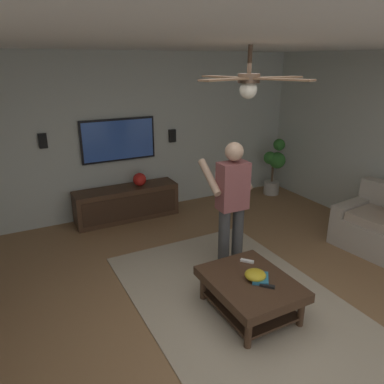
{
  "coord_description": "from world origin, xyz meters",
  "views": [
    {
      "loc": [
        -2.47,
        1.77,
        2.52
      ],
      "look_at": [
        0.83,
        0.03,
        1.18
      ],
      "focal_mm": 34.41,
      "sensor_mm": 36.0,
      "label": 1
    }
  ],
  "objects_px": {
    "person_standing": "(232,199)",
    "book": "(260,278)",
    "remote_black": "(267,286)",
    "wall_speaker_right": "(43,141)",
    "media_console": "(127,203)",
    "remote_white": "(247,261)",
    "wall_speaker_left": "(172,136)",
    "coffee_table": "(250,288)",
    "vase_round": "(140,179)",
    "tv": "(118,140)",
    "potted_plant_tall": "(274,166)",
    "bowl": "(255,275)",
    "ceiling_fan": "(250,82)"
  },
  "relations": [
    {
      "from": "book",
      "to": "remote_black",
      "type": "bearing_deg",
      "value": 30.03
    },
    {
      "from": "wall_speaker_left",
      "to": "book",
      "type": "bearing_deg",
      "value": 170.6
    },
    {
      "from": "media_console",
      "to": "ceiling_fan",
      "type": "height_order",
      "value": "ceiling_fan"
    },
    {
      "from": "remote_black",
      "to": "coffee_table",
      "type": "bearing_deg",
      "value": 156.77
    },
    {
      "from": "potted_plant_tall",
      "to": "vase_round",
      "type": "bearing_deg",
      "value": 85.66
    },
    {
      "from": "media_console",
      "to": "potted_plant_tall",
      "type": "bearing_deg",
      "value": 85.7
    },
    {
      "from": "vase_round",
      "to": "wall_speaker_right",
      "type": "relative_size",
      "value": 1.0
    },
    {
      "from": "bowl",
      "to": "remote_white",
      "type": "distance_m",
      "value": 0.35
    },
    {
      "from": "book",
      "to": "media_console",
      "type": "bearing_deg",
      "value": -134.12
    },
    {
      "from": "coffee_table",
      "to": "ceiling_fan",
      "type": "xyz_separation_m",
      "value": [
        0.19,
        -0.0,
        2.05
      ]
    },
    {
      "from": "media_console",
      "to": "bowl",
      "type": "distance_m",
      "value": 3.01
    },
    {
      "from": "coffee_table",
      "to": "vase_round",
      "type": "distance_m",
      "value": 2.97
    },
    {
      "from": "remote_black",
      "to": "wall_speaker_right",
      "type": "distance_m",
      "value": 3.87
    },
    {
      "from": "coffee_table",
      "to": "vase_round",
      "type": "height_order",
      "value": "vase_round"
    },
    {
      "from": "ceiling_fan",
      "to": "coffee_table",
      "type": "bearing_deg",
      "value": 179.83
    },
    {
      "from": "person_standing",
      "to": "book",
      "type": "xyz_separation_m",
      "value": [
        -0.91,
        0.23,
        -0.51
      ]
    },
    {
      "from": "wall_speaker_left",
      "to": "vase_round",
      "type": "bearing_deg",
      "value": 110.13
    },
    {
      "from": "coffee_table",
      "to": "wall_speaker_right",
      "type": "bearing_deg",
      "value": 24.96
    },
    {
      "from": "remote_black",
      "to": "media_console",
      "type": "bearing_deg",
      "value": 145.49
    },
    {
      "from": "tv",
      "to": "ceiling_fan",
      "type": "xyz_separation_m",
      "value": [
        -3.01,
        -0.35,
        1.04
      ]
    },
    {
      "from": "coffee_table",
      "to": "wall_speaker_left",
      "type": "bearing_deg",
      "value": -10.97
    },
    {
      "from": "vase_round",
      "to": "coffee_table",
      "type": "bearing_deg",
      "value": -177.82
    },
    {
      "from": "media_console",
      "to": "tv",
      "type": "distance_m",
      "value": 1.05
    },
    {
      "from": "remote_black",
      "to": "wall_speaker_right",
      "type": "xyz_separation_m",
      "value": [
        3.4,
        1.56,
        0.98
      ]
    },
    {
      "from": "book",
      "to": "wall_speaker_left",
      "type": "height_order",
      "value": "wall_speaker_left"
    },
    {
      "from": "potted_plant_tall",
      "to": "bowl",
      "type": "bearing_deg",
      "value": 137.5
    },
    {
      "from": "tv",
      "to": "wall_speaker_left",
      "type": "relative_size",
      "value": 5.58
    },
    {
      "from": "potted_plant_tall",
      "to": "bowl",
      "type": "relative_size",
      "value": 5.13
    },
    {
      "from": "media_console",
      "to": "wall_speaker_left",
      "type": "relative_size",
      "value": 7.73
    },
    {
      "from": "person_standing",
      "to": "wall_speaker_right",
      "type": "bearing_deg",
      "value": 39.41
    },
    {
      "from": "coffee_table",
      "to": "wall_speaker_right",
      "type": "relative_size",
      "value": 4.55
    },
    {
      "from": "remote_white",
      "to": "wall_speaker_left",
      "type": "distance_m",
      "value": 3.08
    },
    {
      "from": "remote_white",
      "to": "book",
      "type": "relative_size",
      "value": 0.68
    },
    {
      "from": "potted_plant_tall",
      "to": "remote_black",
      "type": "height_order",
      "value": "potted_plant_tall"
    },
    {
      "from": "coffee_table",
      "to": "remote_black",
      "type": "bearing_deg",
      "value": -161.25
    },
    {
      "from": "bowl",
      "to": "remote_white",
      "type": "relative_size",
      "value": 1.46
    },
    {
      "from": "remote_black",
      "to": "vase_round",
      "type": "relative_size",
      "value": 0.68
    },
    {
      "from": "bowl",
      "to": "tv",
      "type": "bearing_deg",
      "value": 6.92
    },
    {
      "from": "person_standing",
      "to": "remote_white",
      "type": "xyz_separation_m",
      "value": [
        -0.56,
        0.14,
        -0.52
      ]
    },
    {
      "from": "coffee_table",
      "to": "person_standing",
      "type": "distance_m",
      "value": 1.12
    },
    {
      "from": "media_console",
      "to": "remote_white",
      "type": "height_order",
      "value": "media_console"
    },
    {
      "from": "coffee_table",
      "to": "person_standing",
      "type": "xyz_separation_m",
      "value": [
        0.86,
        -0.31,
        0.64
      ]
    },
    {
      "from": "book",
      "to": "bowl",
      "type": "bearing_deg",
      "value": -92.78
    },
    {
      "from": "media_console",
      "to": "ceiling_fan",
      "type": "xyz_separation_m",
      "value": [
        -2.77,
        -0.35,
        2.07
      ]
    },
    {
      "from": "media_console",
      "to": "person_standing",
      "type": "distance_m",
      "value": 2.3
    },
    {
      "from": "book",
      "to": "wall_speaker_left",
      "type": "xyz_separation_m",
      "value": [
        3.27,
        -0.54,
        0.86
      ]
    },
    {
      "from": "tv",
      "to": "wall_speaker_left",
      "type": "height_order",
      "value": "tv"
    },
    {
      "from": "potted_plant_tall",
      "to": "vase_round",
      "type": "relative_size",
      "value": 5.09
    },
    {
      "from": "vase_round",
      "to": "remote_white",
      "type": "bearing_deg",
      "value": -173.88
    },
    {
      "from": "wall_speaker_left",
      "to": "tv",
      "type": "bearing_deg",
      "value": 90.78
    }
  ]
}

